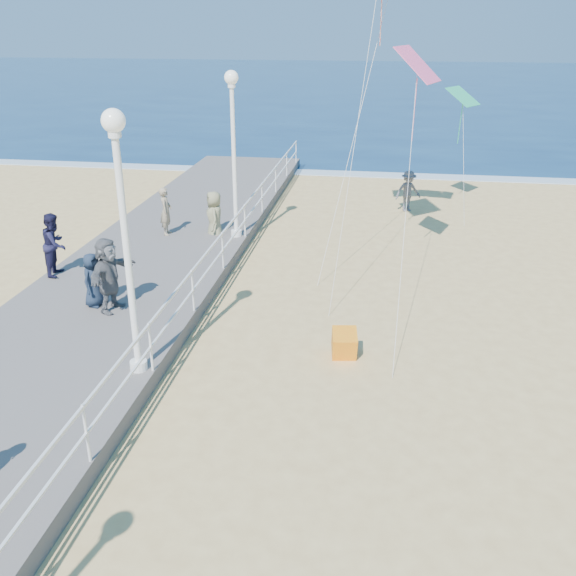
# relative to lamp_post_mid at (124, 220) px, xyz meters

# --- Properties ---
(ground) EXTENTS (160.00, 160.00, 0.00)m
(ground) POSITION_rel_lamp_post_mid_xyz_m (5.35, 0.00, -3.66)
(ground) COLOR #DEBD74
(ground) RESTS_ON ground
(ocean) EXTENTS (160.00, 90.00, 0.05)m
(ocean) POSITION_rel_lamp_post_mid_xyz_m (5.35, 65.00, -3.65)
(ocean) COLOR #0D2A4E
(ocean) RESTS_ON ground
(surf_line) EXTENTS (160.00, 1.20, 0.04)m
(surf_line) POSITION_rel_lamp_post_mid_xyz_m (5.35, 20.50, -3.63)
(surf_line) COLOR white
(surf_line) RESTS_ON ground
(boardwalk) EXTENTS (5.00, 44.00, 0.40)m
(boardwalk) POSITION_rel_lamp_post_mid_xyz_m (-2.15, 0.00, -3.46)
(boardwalk) COLOR slate
(boardwalk) RESTS_ON ground
(railing) EXTENTS (0.05, 42.00, 0.55)m
(railing) POSITION_rel_lamp_post_mid_xyz_m (0.30, 0.00, -2.41)
(railing) COLOR white
(railing) RESTS_ON boardwalk
(lamp_post_mid) EXTENTS (0.44, 0.44, 5.32)m
(lamp_post_mid) POSITION_rel_lamp_post_mid_xyz_m (0.00, 0.00, 0.00)
(lamp_post_mid) COLOR white
(lamp_post_mid) RESTS_ON boardwalk
(lamp_post_far) EXTENTS (0.44, 0.44, 5.32)m
(lamp_post_far) POSITION_rel_lamp_post_mid_xyz_m (0.00, 9.00, 0.00)
(lamp_post_far) COLOR white
(lamp_post_far) RESTS_ON boardwalk
(spectator_4) EXTENTS (0.59, 0.77, 1.40)m
(spectator_4) POSITION_rel_lamp_post_mid_xyz_m (-2.27, 2.92, -2.56)
(spectator_4) COLOR #192638
(spectator_4) RESTS_ON boardwalk
(spectator_5) EXTENTS (0.86, 1.83, 1.89)m
(spectator_5) POSITION_rel_lamp_post_mid_xyz_m (-1.74, 2.74, -2.31)
(spectator_5) COLOR #595A5E
(spectator_5) RESTS_ON boardwalk
(spectator_6) EXTENTS (0.46, 0.63, 1.61)m
(spectator_6) POSITION_rel_lamp_post_mid_xyz_m (-2.36, 8.82, -2.46)
(spectator_6) COLOR gray
(spectator_6) RESTS_ON boardwalk
(spectator_7) EXTENTS (0.78, 0.95, 1.80)m
(spectator_7) POSITION_rel_lamp_post_mid_xyz_m (-4.25, 4.83, -2.36)
(spectator_7) COLOR #181733
(spectator_7) RESTS_ON boardwalk
(beach_walker_a) EXTENTS (1.21, 0.98, 1.63)m
(beach_walker_a) POSITION_rel_lamp_post_mid_xyz_m (5.77, 14.36, -2.85)
(beach_walker_a) COLOR #5A595F
(beach_walker_a) RESTS_ON ground
(beach_walker_c) EXTENTS (0.83, 1.04, 1.84)m
(beach_walker_c) POSITION_rel_lamp_post_mid_xyz_m (-0.80, 9.21, -2.74)
(beach_walker_c) COLOR #817E59
(beach_walker_c) RESTS_ON ground
(box_kite) EXTENTS (0.65, 0.78, 0.74)m
(box_kite) POSITION_rel_lamp_post_mid_xyz_m (4.16, 1.89, -3.36)
(box_kite) COLOR #E64B0D
(box_kite) RESTS_ON ground
(kite_diamond_pink) EXTENTS (1.36, 1.56, 0.90)m
(kite_diamond_pink) POSITION_rel_lamp_post_mid_xyz_m (5.52, 7.01, 2.40)
(kite_diamond_pink) COLOR #FF5D97
(kite_diamond_green) EXTENTS (1.43, 1.49, 0.65)m
(kite_diamond_green) POSITION_rel_lamp_post_mid_xyz_m (7.55, 14.74, 0.78)
(kite_diamond_green) COLOR #25AF78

